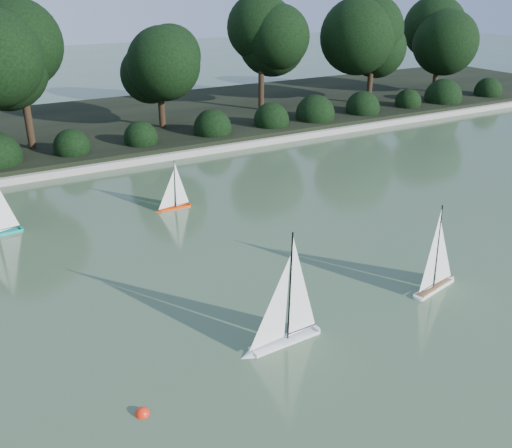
% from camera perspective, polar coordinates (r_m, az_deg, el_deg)
% --- Properties ---
extents(ground, '(80.00, 80.00, 0.00)m').
position_cam_1_polar(ground, '(8.82, 12.48, -8.68)').
color(ground, '#2F4328').
rests_on(ground, ground).
extents(pond_coping, '(40.00, 0.35, 0.18)m').
position_cam_1_polar(pond_coping, '(15.96, -9.46, 6.64)').
color(pond_coping, gray).
rests_on(pond_coping, ground).
extents(far_bank, '(40.00, 8.00, 0.30)m').
position_cam_1_polar(far_bank, '(19.63, -13.76, 9.60)').
color(far_bank, black).
rests_on(far_bank, ground).
extents(tree_line, '(26.31, 3.93, 4.39)m').
position_cam_1_polar(tree_line, '(18.13, -9.13, 16.89)').
color(tree_line, black).
rests_on(tree_line, ground).
extents(shrub_hedge, '(29.10, 1.10, 1.10)m').
position_cam_1_polar(shrub_hedge, '(16.68, -10.67, 8.56)').
color(shrub_hedge, black).
rests_on(shrub_hedge, ground).
extents(sailboat_white_a, '(1.30, 0.26, 1.77)m').
position_cam_1_polar(sailboat_white_a, '(7.80, 2.32, -10.29)').
color(sailboat_white_a, white).
rests_on(sailboat_white_a, ground).
extents(sailboat_white_b, '(1.13, 0.41, 1.54)m').
position_cam_1_polar(sailboat_white_b, '(9.61, 17.80, -4.81)').
color(sailboat_white_b, white).
rests_on(sailboat_white_b, ground).
extents(sailboat_orange, '(0.85, 0.16, 1.16)m').
position_cam_1_polar(sailboat_orange, '(12.41, -8.44, 2.26)').
color(sailboat_orange, '#FD3C04').
rests_on(sailboat_orange, ground).
extents(race_buoy, '(0.17, 0.17, 0.17)m').
position_cam_1_polar(race_buoy, '(7.01, -11.29, -18.14)').
color(race_buoy, '#F8260D').
rests_on(race_buoy, ground).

